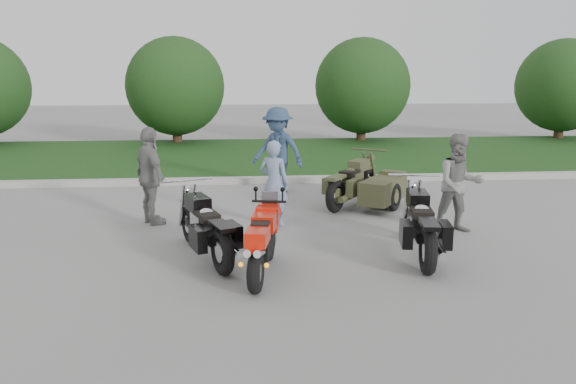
{
  "coord_description": "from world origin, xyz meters",
  "views": [
    {
      "loc": [
        -0.72,
        -7.79,
        2.74
      ],
      "look_at": [
        0.08,
        1.18,
        0.8
      ],
      "focal_mm": 35.0,
      "sensor_mm": 36.0,
      "label": 1
    }
  ],
  "objects": [
    {
      "name": "curb",
      "position": [
        0.0,
        6.0,
        0.07
      ],
      "size": [
        60.0,
        0.3,
        0.15
      ],
      "primitive_type": "cube",
      "color": "#ABA8A1",
      "rests_on": "ground"
    },
    {
      "name": "person_stripe",
      "position": [
        -0.09,
        2.06,
        0.78
      ],
      "size": [
        0.68,
        0.6,
        1.55
      ],
      "primitive_type": "imported",
      "rotation": [
        0.0,
        0.0,
        2.63
      ],
      "color": "#7B8BA7",
      "rests_on": "ground"
    },
    {
      "name": "sportbike_red",
      "position": [
        -0.42,
        -0.54,
        0.51
      ],
      "size": [
        0.56,
        1.82,
        0.87
      ],
      "rotation": [
        0.0,
        0.0,
        -0.19
      ],
      "color": "black",
      "rests_on": "ground"
    },
    {
      "name": "ground",
      "position": [
        0.0,
        0.0,
        0.0
      ],
      "size": [
        80.0,
        80.0,
        0.0
      ],
      "primitive_type": "plane",
      "color": "gray",
      "rests_on": "ground"
    },
    {
      "name": "cruiser_right",
      "position": [
        1.97,
        0.07,
        0.47
      ],
      "size": [
        0.58,
        2.38,
        0.92
      ],
      "rotation": [
        0.0,
        0.0,
        -0.17
      ],
      "color": "black",
      "rests_on": "ground"
    },
    {
      "name": "grass_strip",
      "position": [
        0.0,
        10.15,
        0.07
      ],
      "size": [
        60.0,
        8.0,
        0.14
      ],
      "primitive_type": "cube",
      "color": "#26511B",
      "rests_on": "ground"
    },
    {
      "name": "tree_mid_right",
      "position": [
        4.0,
        13.5,
        2.19
      ],
      "size": [
        3.6,
        3.6,
        4.0
      ],
      "color": "#3F2B1C",
      "rests_on": "ground"
    },
    {
      "name": "cruiser_sidecar",
      "position": [
        1.93,
        3.22,
        0.42
      ],
      "size": [
        1.87,
        2.17,
        0.9
      ],
      "rotation": [
        0.0,
        0.0,
        -0.61
      ],
      "color": "black",
      "rests_on": "ground"
    },
    {
      "name": "person_grey",
      "position": [
        3.04,
        1.33,
        0.85
      ],
      "size": [
        0.86,
        0.68,
        1.71
      ],
      "primitive_type": "imported",
      "rotation": [
        0.0,
        0.0,
        -0.04
      ],
      "color": "gray",
      "rests_on": "ground"
    },
    {
      "name": "cruiser_left",
      "position": [
        -1.21,
        0.25,
        0.45
      ],
      "size": [
        0.98,
        2.21,
        0.89
      ],
      "rotation": [
        0.0,
        0.0,
        0.36
      ],
      "color": "black",
      "rests_on": "ground"
    },
    {
      "name": "tree_mid_left",
      "position": [
        -3.0,
        13.5,
        2.19
      ],
      "size": [
        3.6,
        3.6,
        4.0
      ],
      "color": "#3F2B1C",
      "rests_on": "ground"
    },
    {
      "name": "tree_far_right",
      "position": [
        12.0,
        13.5,
        2.19
      ],
      "size": [
        3.6,
        3.6,
        4.0
      ],
      "color": "#3F2B1C",
      "rests_on": "ground"
    },
    {
      "name": "person_denim",
      "position": [
        0.17,
        4.88,
        0.98
      ],
      "size": [
        1.46,
        1.29,
        1.96
      ],
      "primitive_type": "imported",
      "rotation": [
        0.0,
        0.0,
        -0.56
      ],
      "color": "navy",
      "rests_on": "ground"
    },
    {
      "name": "person_back",
      "position": [
        -2.31,
        2.34,
        0.89
      ],
      "size": [
        0.91,
        1.12,
        1.78
      ],
      "primitive_type": "imported",
      "rotation": [
        0.0,
        0.0,
        2.11
      ],
      "color": "gray",
      "rests_on": "ground"
    }
  ]
}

